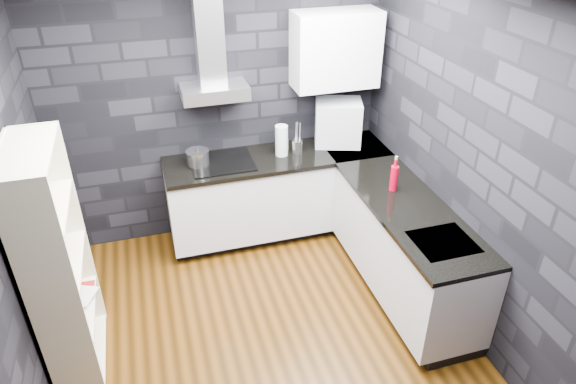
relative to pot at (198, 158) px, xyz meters
name	(u,v)px	position (x,y,z in m)	size (l,w,h in m)	color
ground	(263,327)	(0.27, -1.32, -0.97)	(3.20, 3.20, 0.00)	#47270A
wall_back	(218,105)	(0.27, 0.30, 0.38)	(3.20, 0.05, 2.70)	black
wall_front	(346,370)	(0.27, -2.95, 0.38)	(3.20, 0.05, 2.70)	black
wall_left	(4,227)	(-1.35, -1.32, 0.38)	(0.05, 3.20, 2.70)	black
wall_right	(462,158)	(1.90, -1.32, 0.38)	(0.05, 3.20, 2.70)	black
toekick_back	(278,225)	(0.77, 0.02, -0.92)	(2.18, 0.50, 0.10)	black
toekick_right	(403,284)	(1.61, -1.22, -0.92)	(0.50, 1.78, 0.10)	black
counter_back_cab	(278,192)	(0.77, -0.02, -0.49)	(2.20, 0.60, 0.76)	silver
counter_right_cab	(405,247)	(1.57, -1.22, -0.49)	(0.60, 1.80, 0.76)	silver
counter_back_top	(278,158)	(0.77, -0.03, -0.09)	(2.20, 0.62, 0.04)	black
counter_right_top	(410,209)	(1.56, -1.22, -0.09)	(0.62, 1.80, 0.04)	black
counter_corner_top	(354,147)	(1.57, -0.02, -0.09)	(0.62, 0.62, 0.04)	black
hood_body	(215,92)	(0.22, 0.11, 0.59)	(0.60, 0.34, 0.12)	silver
hood_chimney	(209,33)	(0.22, 0.18, 1.10)	(0.24, 0.20, 0.90)	silver
upper_cabinet	(335,50)	(1.37, 0.10, 0.88)	(0.80, 0.35, 0.70)	white
cooktop	(222,162)	(0.22, -0.02, -0.07)	(0.58, 0.50, 0.01)	black
sink_rim	(443,242)	(1.57, -1.72, -0.08)	(0.44, 0.40, 0.01)	silver
pot	(198,158)	(0.00, 0.00, 0.00)	(0.21, 0.21, 0.12)	silver
glass_vase	(282,141)	(0.81, -0.02, 0.08)	(0.12, 0.12, 0.30)	silver
storage_jar	(284,145)	(0.86, 0.07, -0.02)	(0.08, 0.08, 0.10)	#C5B785
utensil_crock	(297,146)	(0.97, -0.01, -0.01)	(0.10, 0.10, 0.13)	silver
appliance_garage	(338,122)	(1.42, 0.08, 0.15)	(0.45, 0.35, 0.45)	#B4B7BC
red_bottle	(394,178)	(1.55, -0.93, 0.04)	(0.07, 0.07, 0.23)	#9B0017
bookshelf	(57,266)	(-1.15, -1.20, -0.07)	(0.34, 0.80, 1.80)	beige
fruit_bowl	(55,270)	(-1.15, -1.30, -0.04)	(0.22, 0.22, 0.06)	white
book_red	(70,283)	(-1.14, -1.01, -0.40)	(0.16, 0.02, 0.21)	maroon
book_second	(71,285)	(-1.13, -1.06, -0.38)	(0.16, 0.02, 0.22)	#B2B2B2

